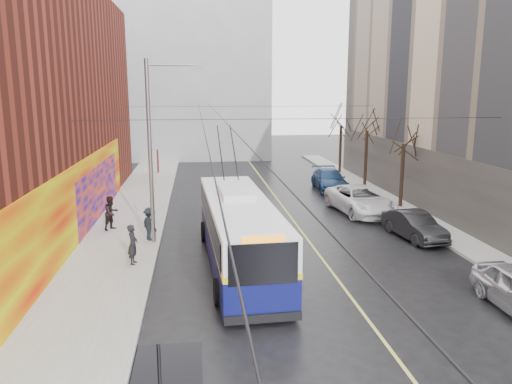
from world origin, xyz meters
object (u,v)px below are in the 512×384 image
tree_mid (367,121)px  pedestrian_b (111,213)px  tree_far (341,117)px  pedestrian_a (133,244)px  streetlight_pole (153,148)px  parked_car_d (330,180)px  trolleybus (239,231)px  parked_car_c (360,200)px  following_car (228,200)px  tree_near (405,132)px  parked_car_b (414,225)px  pedestrian_c (150,224)px

tree_mid → pedestrian_b: 20.99m
tree_far → pedestrian_a: bearing=-124.5°
streetlight_pole → tree_mid: streetlight_pole is taller
parked_car_d → pedestrian_b: 17.87m
trolleybus → parked_car_c: (8.34, 8.63, -0.75)m
trolleybus → parked_car_c: size_ratio=2.02×
parked_car_c → following_car: (-8.19, 1.20, -0.03)m
trolleybus → parked_car_d: trolleybus is taller
streetlight_pole → following_car: bearing=58.0°
following_car → pedestrian_b: size_ratio=2.57×
trolleybus → parked_car_d: bearing=59.9°
tree_far → streetlight_pole: bearing=-127.1°
tree_near → pedestrian_b: (-17.71, -3.46, -3.90)m
parked_car_c → parked_car_d: size_ratio=1.12×
tree_near → pedestrian_b: 18.47m
streetlight_pole → tree_near: 16.28m
tree_mid → parked_car_d: tree_mid is taller
trolleybus → pedestrian_b: (-6.38, 6.06, -0.52)m
tree_near → trolleybus: 15.18m
parked_car_d → following_car: size_ratio=1.14×
parked_car_b → parked_car_d: size_ratio=0.80×
tree_far → pedestrian_c: tree_far is taller
streetlight_pole → pedestrian_a: bearing=-103.7°
streetlight_pole → tree_mid: bearing=40.7°
parked_car_b → following_car: 11.46m
tree_mid → parked_car_c: 9.52m
tree_far → tree_near: bearing=-90.0°
parked_car_b → parked_car_c: size_ratio=0.71×
tree_far → tree_mid: bearing=-90.0°
tree_near → parked_car_b: bearing=-107.0°
tree_mid → parked_car_b: 14.43m
tree_far → pedestrian_c: bearing=-128.2°
trolleybus → pedestrian_c: 5.70m
following_car → tree_near: bearing=5.8°
tree_mid → parked_car_c: tree_mid is taller
parked_car_b → pedestrian_c: pedestrian_c is taller
tree_far → parked_car_c: size_ratio=1.09×
following_car → tree_far: bearing=58.1°
pedestrian_c → streetlight_pole: bearing=-168.3°
parked_car_b → parked_car_d: (-0.95, 13.15, 0.08)m
tree_near → parked_car_d: 8.37m
tree_mid → trolleybus: 20.36m
pedestrian_a → parked_car_b: bearing=-74.4°
pedestrian_a → streetlight_pole: bearing=-8.8°
parked_car_c → parked_car_d: (0.05, 7.50, -0.06)m
parked_car_c → parked_car_b: bearing=-86.7°
parked_car_b → pedestrian_a: bearing=-177.3°
parked_car_d → pedestrian_a: size_ratio=3.07×
following_car → parked_car_d: bearing=44.8°
streetlight_pole → trolleybus: streetlight_pole is taller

